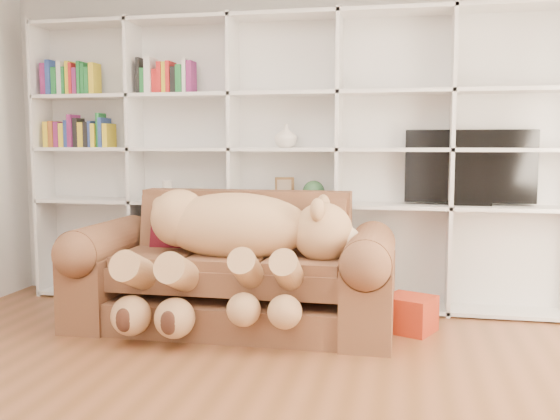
% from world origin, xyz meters
% --- Properties ---
extents(wall_back, '(5.00, 0.02, 2.70)m').
position_xyz_m(wall_back, '(0.00, 2.50, 1.35)').
color(wall_back, silver).
rests_on(wall_back, floor).
extents(bookshelf, '(4.43, 0.35, 2.40)m').
position_xyz_m(bookshelf, '(-0.24, 2.36, 1.31)').
color(bookshelf, white).
rests_on(bookshelf, floor).
extents(sofa, '(2.33, 1.01, 0.98)m').
position_xyz_m(sofa, '(-0.26, 1.65, 0.37)').
color(sofa, brown).
rests_on(sofa, floor).
extents(teddy_bear, '(1.63, 0.92, 0.94)m').
position_xyz_m(teddy_bear, '(-0.21, 1.45, 0.67)').
color(teddy_bear, tan).
rests_on(teddy_bear, sofa).
extents(throw_pillow, '(0.38, 0.22, 0.39)m').
position_xyz_m(throw_pillow, '(-0.77, 1.81, 0.68)').
color(throw_pillow, maroon).
rests_on(throw_pillow, sofa).
extents(gift_box, '(0.42, 0.41, 0.26)m').
position_xyz_m(gift_box, '(1.02, 1.73, 0.13)').
color(gift_box, '#AD2E17').
rests_on(gift_box, floor).
extents(tv, '(1.00, 0.18, 0.59)m').
position_xyz_m(tv, '(1.47, 2.35, 1.16)').
color(tv, black).
rests_on(tv, bookshelf).
extents(picture_frame, '(0.16, 0.07, 0.20)m').
position_xyz_m(picture_frame, '(-0.01, 2.30, 0.97)').
color(picture_frame, brown).
rests_on(picture_frame, bookshelf).
extents(green_vase, '(0.18, 0.18, 0.18)m').
position_xyz_m(green_vase, '(0.24, 2.30, 0.96)').
color(green_vase, '#316138').
rests_on(green_vase, bookshelf).
extents(figurine_tall, '(0.09, 0.09, 0.16)m').
position_xyz_m(figurine_tall, '(-1.04, 2.30, 0.95)').
color(figurine_tall, silver).
rests_on(figurine_tall, bookshelf).
extents(figurine_short, '(0.08, 0.08, 0.11)m').
position_xyz_m(figurine_short, '(-0.75, 2.30, 0.92)').
color(figurine_short, silver).
rests_on(figurine_short, bookshelf).
extents(snow_globe, '(0.10, 0.10, 0.10)m').
position_xyz_m(snow_globe, '(-0.56, 2.30, 0.92)').
color(snow_globe, silver).
rests_on(snow_globe, bookshelf).
extents(shelf_vase, '(0.19, 0.19, 0.19)m').
position_xyz_m(shelf_vase, '(0.00, 2.30, 1.41)').
color(shelf_vase, silver).
rests_on(shelf_vase, bookshelf).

